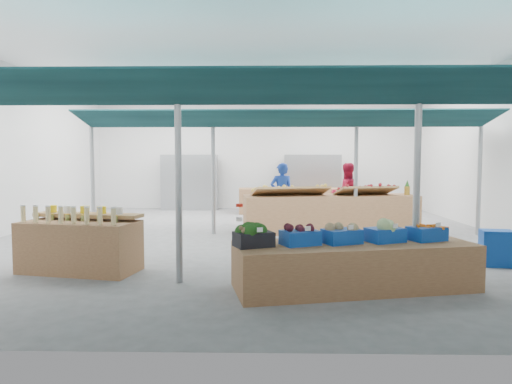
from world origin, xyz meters
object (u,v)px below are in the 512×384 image
fruit_counter (330,214)px  vendor_right (346,194)px  bottle_shelf (81,244)px  veg_counter (354,266)px  vendor_left (282,194)px  crate_stack (497,248)px

fruit_counter → vendor_right: size_ratio=2.50×
bottle_shelf → fruit_counter: size_ratio=0.46×
bottle_shelf → veg_counter: bearing=-1.0°
bottle_shelf → vendor_left: vendor_left is taller
vendor_left → fruit_counter: bearing=130.4°
vendor_right → crate_stack: bearing=102.8°
crate_stack → vendor_left: (-3.54, 4.81, 0.56)m
veg_counter → vendor_right: (0.99, 6.25, 0.55)m
veg_counter → bottle_shelf: bearing=156.0°
veg_counter → crate_stack: bearing=15.9°
bottle_shelf → vendor_left: size_ratio=1.14×
fruit_counter → vendor_right: bearing=54.3°
fruit_counter → crate_stack: (2.34, -3.71, -0.16)m
crate_stack → fruit_counter: bearing=122.3°
veg_counter → fruit_counter: size_ratio=0.77×
bottle_shelf → vendor_left: 6.37m
crate_stack → vendor_right: (-1.74, 4.81, 0.56)m
vendor_left → vendor_right: (1.80, 0.00, 0.00)m
bottle_shelf → veg_counter: bottle_shelf is taller
vendor_left → vendor_right: bearing=172.9°
crate_stack → vendor_right: 5.15m
vendor_left → bottle_shelf: bearing=49.7°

